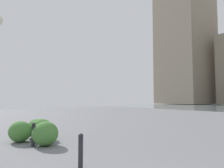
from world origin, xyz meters
TOP-DOWN VIEW (x-y plane):
  - building_highrise at (41.27, -61.30)m, footprint 15.41×15.51m
  - bollard_near at (3.02, -1.19)m, footprint 0.13×0.13m
  - bollard_mid at (6.15, -0.92)m, footprint 0.13×0.13m
  - shrub_low at (7.86, -1.53)m, footprint 0.96×0.86m
  - shrub_round at (6.04, -1.31)m, footprint 1.03×0.93m
  - shrub_wide at (7.28, -0.72)m, footprint 0.97×0.87m
  - shrub_tall at (7.29, -1.55)m, footprint 1.02×0.91m

SIDE VIEW (x-z plane):
  - shrub_low at x=7.86m, z-range 0.00..0.81m
  - shrub_wide at x=7.28m, z-range 0.00..0.83m
  - shrub_tall at x=7.29m, z-range 0.00..0.86m
  - shrub_round at x=6.04m, z-range 0.00..0.88m
  - bollard_mid at x=6.15m, z-range 0.02..0.87m
  - bollard_near at x=3.02m, z-range 0.02..0.88m
  - building_highrise at x=41.27m, z-range -1.04..39.95m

